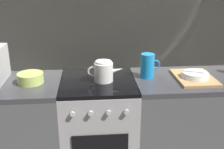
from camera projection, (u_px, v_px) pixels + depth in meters
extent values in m
cube|color=#B2AD9E|center=(96.00, 35.00, 2.41)|extent=(3.60, 0.05, 2.40)
cube|color=silver|center=(96.00, 36.00, 2.39)|extent=(3.58, 0.01, 2.39)
cube|color=#9E9EA3|center=(99.00, 131.00, 2.37)|extent=(0.60, 0.60, 0.87)
cube|color=black|center=(98.00, 83.00, 2.22)|extent=(0.59, 0.59, 0.03)
cylinder|color=#B7B7BC|center=(72.00, 114.00, 1.94)|extent=(0.04, 0.02, 0.04)
cylinder|color=#B7B7BC|center=(91.00, 113.00, 1.95)|extent=(0.04, 0.02, 0.04)
cylinder|color=#B7B7BC|center=(109.00, 113.00, 1.96)|extent=(0.04, 0.02, 0.04)
cylinder|color=#B7B7BC|center=(127.00, 112.00, 1.97)|extent=(0.04, 0.02, 0.04)
cube|color=#515459|center=(201.00, 127.00, 2.45)|extent=(1.20, 0.60, 0.86)
cube|color=#38383D|center=(207.00, 80.00, 2.29)|extent=(1.20, 0.60, 0.04)
cylinder|color=white|center=(104.00, 72.00, 2.19)|extent=(0.15, 0.15, 0.15)
cylinder|color=white|center=(103.00, 62.00, 2.16)|extent=(0.13, 0.13, 0.02)
cone|color=white|center=(117.00, 70.00, 2.19)|extent=(0.10, 0.04, 0.05)
torus|color=white|center=(93.00, 71.00, 2.18)|extent=(0.08, 0.01, 0.08)
cylinder|color=#B7D166|center=(31.00, 78.00, 2.16)|extent=(0.20, 0.20, 0.08)
cylinder|color=#198CD8|center=(147.00, 66.00, 2.25)|extent=(0.11, 0.11, 0.20)
torus|color=#198CD8|center=(156.00, 64.00, 2.25)|extent=(0.08, 0.01, 0.08)
cube|color=tan|center=(194.00, 78.00, 2.25)|extent=(0.30, 0.40, 0.02)
cylinder|color=white|center=(195.00, 76.00, 2.23)|extent=(0.22, 0.22, 0.01)
cylinder|color=white|center=(195.00, 75.00, 2.23)|extent=(0.21, 0.21, 0.01)
cylinder|color=white|center=(196.00, 73.00, 2.22)|extent=(0.21, 0.21, 0.01)
cylinder|color=silver|center=(198.00, 72.00, 2.22)|extent=(0.16, 0.07, 0.01)
cube|color=silver|center=(193.00, 72.00, 2.22)|extent=(0.16, 0.09, 0.00)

